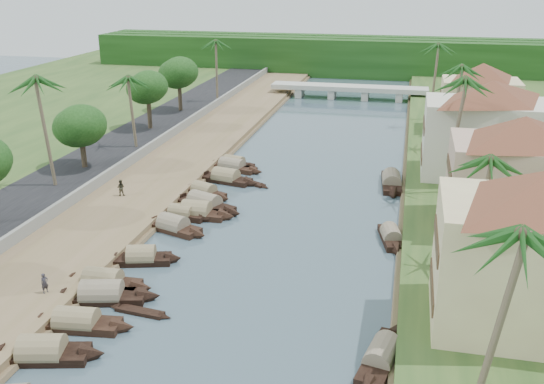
% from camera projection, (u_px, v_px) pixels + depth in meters
% --- Properties ---
extents(ground, '(220.00, 220.00, 0.00)m').
position_uv_depth(ground, '(244.00, 292.00, 44.00)').
color(ground, '#3C505A').
rests_on(ground, ground).
extents(left_bank, '(10.00, 180.00, 0.80)m').
position_uv_depth(left_bank, '(150.00, 182.00, 65.49)').
color(left_bank, brown).
rests_on(left_bank, ground).
extents(right_bank, '(16.00, 180.00, 1.20)m').
position_uv_depth(right_bank, '(489.00, 207.00, 58.15)').
color(right_bank, '#25441B').
rests_on(right_bank, ground).
extents(road, '(8.00, 180.00, 1.40)m').
position_uv_depth(road, '(78.00, 174.00, 67.15)').
color(road, black).
rests_on(road, ground).
extents(retaining_wall, '(0.40, 180.00, 1.10)m').
position_uv_depth(retaining_wall, '(114.00, 171.00, 66.03)').
color(retaining_wall, gray).
rests_on(retaining_wall, left_bank).
extents(treeline, '(120.00, 14.00, 8.00)m').
position_uv_depth(treeline, '(363.00, 56.00, 134.14)').
color(treeline, black).
rests_on(treeline, ground).
extents(bridge, '(28.00, 4.00, 2.40)m').
position_uv_depth(bridge, '(349.00, 89.00, 109.30)').
color(bridge, '#A9AA9F').
rests_on(bridge, ground).
extents(building_near, '(14.85, 14.85, 10.20)m').
position_uv_depth(building_near, '(541.00, 249.00, 36.02)').
color(building_near, beige).
rests_on(building_near, right_bank).
extents(building_mid, '(14.11, 14.11, 9.70)m').
position_uv_depth(building_mid, '(518.00, 172.00, 50.54)').
color(building_mid, tan).
rests_on(building_mid, right_bank).
extents(building_far, '(15.59, 15.59, 10.20)m').
position_uv_depth(building_far, '(488.00, 128.00, 63.48)').
color(building_far, beige).
rests_on(building_far, right_bank).
extents(building_distant, '(12.62, 12.62, 9.20)m').
position_uv_depth(building_distant, '(480.00, 97.00, 81.75)').
color(building_distant, beige).
rests_on(building_distant, right_bank).
extents(sampan_1, '(7.92, 3.52, 2.29)m').
position_uv_depth(sampan_1, '(42.00, 353.00, 36.32)').
color(sampan_1, black).
rests_on(sampan_1, ground).
extents(sampan_2, '(8.08, 2.48, 2.11)m').
position_uv_depth(sampan_2, '(77.00, 323.00, 39.43)').
color(sampan_2, black).
rests_on(sampan_2, ground).
extents(sampan_3, '(8.64, 3.70, 2.27)m').
position_uv_depth(sampan_3, '(102.00, 295.00, 42.73)').
color(sampan_3, black).
rests_on(sampan_3, ground).
extents(sampan_4, '(7.85, 2.10, 2.22)m').
position_uv_depth(sampan_4, '(103.00, 283.00, 44.48)').
color(sampan_4, black).
rests_on(sampan_4, ground).
extents(sampan_5, '(6.73, 3.29, 2.11)m').
position_uv_depth(sampan_5, '(142.00, 258.00, 48.27)').
color(sampan_5, black).
rests_on(sampan_5, ground).
extents(sampan_6, '(7.50, 4.01, 2.20)m').
position_uv_depth(sampan_6, '(173.00, 226.00, 54.20)').
color(sampan_6, black).
rests_on(sampan_6, ground).
extents(sampan_7, '(6.72, 2.22, 1.82)m').
position_uv_depth(sampan_7, '(181.00, 214.00, 57.01)').
color(sampan_7, black).
rests_on(sampan_7, ground).
extents(sampan_8, '(7.75, 2.15, 2.38)m').
position_uv_depth(sampan_8, '(196.00, 213.00, 57.26)').
color(sampan_8, black).
rests_on(sampan_8, ground).
extents(sampan_9, '(9.14, 5.11, 2.30)m').
position_uv_depth(sampan_9, '(205.00, 204.00, 59.44)').
color(sampan_9, black).
rests_on(sampan_9, ground).
extents(sampan_10, '(6.94, 4.21, 1.96)m').
position_uv_depth(sampan_10, '(204.00, 192.00, 62.71)').
color(sampan_10, black).
rests_on(sampan_10, ground).
extents(sampan_11, '(8.23, 3.46, 2.30)m').
position_uv_depth(sampan_11, '(226.00, 178.00, 66.71)').
color(sampan_11, black).
rests_on(sampan_11, ground).
extents(sampan_12, '(8.49, 3.68, 2.02)m').
position_uv_depth(sampan_12, '(232.00, 167.00, 70.68)').
color(sampan_12, black).
rests_on(sampan_12, ground).
extents(sampan_13, '(7.05, 3.28, 1.94)m').
position_uv_depth(sampan_13, '(234.00, 164.00, 71.81)').
color(sampan_13, black).
rests_on(sampan_13, ground).
extents(sampan_14, '(3.19, 8.24, 2.00)m').
position_uv_depth(sampan_14, '(382.00, 356.00, 36.00)').
color(sampan_14, black).
rests_on(sampan_14, ground).
extents(sampan_15, '(2.88, 6.99, 1.89)m').
position_uv_depth(sampan_15, '(391.00, 237.00, 52.16)').
color(sampan_15, black).
rests_on(sampan_15, ground).
extents(sampan_16, '(2.55, 9.62, 2.30)m').
position_uv_depth(sampan_16, '(391.00, 182.00, 65.64)').
color(sampan_16, black).
rests_on(sampan_16, ground).
extents(canoe_1, '(4.88, 1.30, 0.78)m').
position_uv_depth(canoe_1, '(140.00, 312.00, 41.26)').
color(canoe_1, black).
rests_on(canoe_1, ground).
extents(canoe_2, '(5.64, 3.61, 0.87)m').
position_uv_depth(canoe_2, '(249.00, 182.00, 66.43)').
color(canoe_2, black).
rests_on(canoe_2, ground).
extents(palm_0, '(3.20, 3.20, 11.77)m').
position_uv_depth(palm_0, '(502.00, 235.00, 26.25)').
color(palm_0, brown).
rests_on(palm_0, ground).
extents(palm_1, '(3.20, 3.20, 9.95)m').
position_uv_depth(palm_1, '(482.00, 161.00, 42.55)').
color(palm_1, brown).
rests_on(palm_1, ground).
extents(palm_2, '(3.20, 3.20, 12.81)m').
position_uv_depth(palm_2, '(458.00, 82.00, 56.54)').
color(palm_2, brown).
rests_on(palm_2, ground).
extents(palm_3, '(3.20, 3.20, 11.70)m').
position_uv_depth(palm_3, '(458.00, 68.00, 71.38)').
color(palm_3, brown).
rests_on(palm_3, ground).
extents(palm_5, '(3.20, 3.20, 12.42)m').
position_uv_depth(palm_5, '(41.00, 81.00, 58.08)').
color(palm_5, brown).
rests_on(palm_5, ground).
extents(palm_6, '(3.20, 3.20, 10.09)m').
position_uv_depth(palm_6, '(130.00, 79.00, 72.27)').
color(palm_6, brown).
rests_on(palm_6, ground).
extents(palm_7, '(3.20, 3.20, 12.39)m').
position_uv_depth(palm_7, '(437.00, 46.00, 86.12)').
color(palm_7, brown).
rests_on(palm_7, ground).
extents(palm_8, '(3.20, 3.20, 11.37)m').
position_uv_depth(palm_8, '(216.00, 42.00, 97.83)').
color(palm_8, brown).
rests_on(palm_8, ground).
extents(tree_3, '(5.38, 5.38, 6.86)m').
position_uv_depth(tree_3, '(80.00, 127.00, 65.84)').
color(tree_3, '#493A2A').
rests_on(tree_3, ground).
extents(tree_4, '(5.15, 5.15, 7.77)m').
position_uv_depth(tree_4, '(148.00, 88.00, 81.99)').
color(tree_4, '#493A2A').
rests_on(tree_4, ground).
extents(tree_5, '(5.52, 5.52, 8.07)m').
position_uv_depth(tree_5, '(179.00, 73.00, 92.64)').
color(tree_5, '#493A2A').
rests_on(tree_5, ground).
extents(tree_6, '(4.58, 4.58, 7.24)m').
position_uv_depth(tree_6, '(533.00, 123.00, 65.47)').
color(tree_6, '#493A2A').
rests_on(tree_6, ground).
extents(person_near, '(0.56, 0.64, 1.48)m').
position_uv_depth(person_near, '(45.00, 283.00, 42.08)').
color(person_near, '#2B2931').
rests_on(person_near, left_bank).
extents(person_far, '(0.89, 0.74, 1.64)m').
position_uv_depth(person_far, '(121.00, 188.00, 60.31)').
color(person_far, '#2D2C1F').
rests_on(person_far, left_bank).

